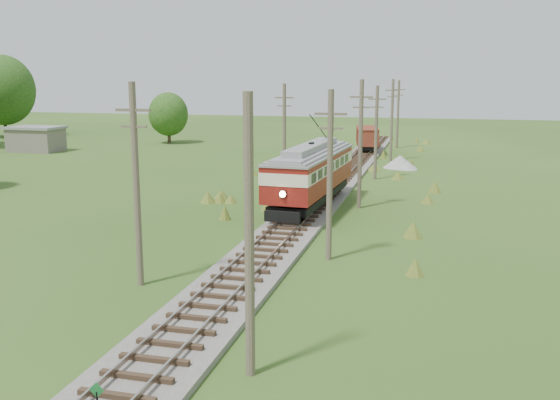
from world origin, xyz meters
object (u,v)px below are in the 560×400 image
(switch_marker, at_px, (97,397))
(gravel_pile, at_px, (401,162))
(gondola, at_px, (367,137))
(streetcar, at_px, (311,170))

(switch_marker, bearing_deg, gravel_pile, 84.21)
(switch_marker, relative_size, gondola, 0.14)
(switch_marker, bearing_deg, streetcar, 89.59)
(switch_marker, xyz_separation_m, streetcar, (0.20, 28.14, 2.18))
(streetcar, xyz_separation_m, gravel_pile, (4.89, 22.01, -2.21))
(streetcar, xyz_separation_m, gondola, (0.00, 34.19, -0.88))
(streetcar, distance_m, gravel_pile, 22.66)
(gondola, bearing_deg, gravel_pile, -76.92)
(streetcar, relative_size, gondola, 1.71)
(streetcar, height_order, gravel_pile, streetcar)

